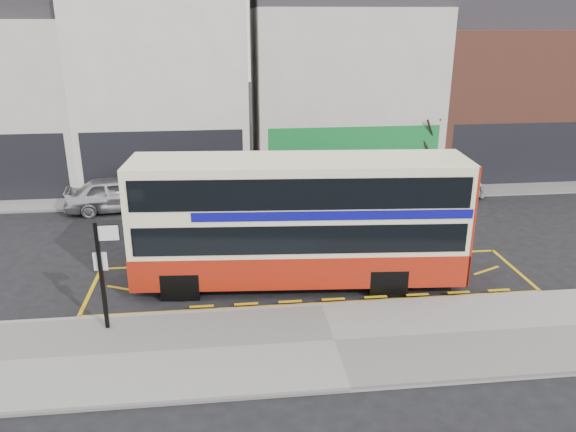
{
  "coord_description": "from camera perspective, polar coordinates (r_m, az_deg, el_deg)",
  "views": [
    {
      "loc": [
        -2.64,
        -14.79,
        8.13
      ],
      "look_at": [
        -0.73,
        2.0,
        2.09
      ],
      "focal_mm": 35.0,
      "sensor_mm": 36.0,
      "label": 1
    }
  ],
  "objects": [
    {
      "name": "ground",
      "position": [
        17.08,
        3.21,
        -8.79
      ],
      "size": [
        120.0,
        120.0,
        0.0
      ],
      "primitive_type": "plane",
      "color": "black",
      "rests_on": "ground"
    },
    {
      "name": "pavement",
      "position": [
        15.1,
        4.7,
        -12.66
      ],
      "size": [
        40.0,
        4.0,
        0.15
      ],
      "primitive_type": "cube",
      "color": "gray",
      "rests_on": "ground"
    },
    {
      "name": "kerb",
      "position": [
        16.72,
        3.43,
        -9.17
      ],
      "size": [
        40.0,
        0.15,
        0.15
      ],
      "primitive_type": "cube",
      "color": "gray",
      "rests_on": "ground"
    },
    {
      "name": "far_pavement",
      "position": [
        27.15,
        -0.63,
        2.4
      ],
      "size": [
        50.0,
        3.0,
        0.15
      ],
      "primitive_type": "cube",
      "color": "gray",
      "rests_on": "ground"
    },
    {
      "name": "road_markings",
      "position": [
        18.48,
        2.39,
        -6.43
      ],
      "size": [
        14.0,
        3.4,
        0.01
      ],
      "primitive_type": null,
      "color": "gold",
      "rests_on": "ground"
    },
    {
      "name": "terrace_far_left",
      "position": [
        31.87,
        -26.98,
        11.64
      ],
      "size": [
        8.0,
        8.01,
        10.8
      ],
      "color": "silver",
      "rests_on": "ground"
    },
    {
      "name": "terrace_left",
      "position": [
        30.05,
        -12.3,
        13.87
      ],
      "size": [
        8.0,
        8.01,
        11.8
      ],
      "color": "white",
      "rests_on": "ground"
    },
    {
      "name": "terrace_green_shop",
      "position": [
        30.56,
        5.28,
        13.84
      ],
      "size": [
        9.0,
        8.01,
        11.3
      ],
      "color": "silver",
      "rests_on": "ground"
    },
    {
      "name": "terrace_right",
      "position": [
        33.59,
        20.84,
        12.35
      ],
      "size": [
        9.0,
        8.01,
        10.3
      ],
      "color": "brown",
      "rests_on": "ground"
    },
    {
      "name": "double_decker_bus",
      "position": [
        17.43,
        1.21,
        -0.39
      ],
      "size": [
        10.41,
        3.11,
        4.1
      ],
      "rotation": [
        0.0,
        0.0,
        -0.07
      ],
      "color": "#FFF7C2",
      "rests_on": "ground"
    },
    {
      "name": "bus_stop_post",
      "position": [
        15.48,
        -18.29,
        -4.83
      ],
      "size": [
        0.76,
        0.13,
        3.05
      ],
      "rotation": [
        0.0,
        0.0,
        0.01
      ],
      "color": "black",
      "rests_on": "pavement"
    },
    {
      "name": "car_silver",
      "position": [
        25.74,
        -16.84,
        2.18
      ],
      "size": [
        4.68,
        2.33,
        1.53
      ],
      "primitive_type": "imported",
      "rotation": [
        0.0,
        0.0,
        1.69
      ],
      "color": "#B9B8BD",
      "rests_on": "ground"
    },
    {
      "name": "car_grey",
      "position": [
        24.63,
        -8.22,
        1.92
      ],
      "size": [
        4.55,
        2.63,
        1.42
      ],
      "primitive_type": "imported",
      "rotation": [
        0.0,
        0.0,
        1.85
      ],
      "color": "#484A50",
      "rests_on": "ground"
    },
    {
      "name": "car_white",
      "position": [
        26.93,
        14.37,
        3.17
      ],
      "size": [
        5.68,
        3.5,
        1.54
      ],
      "primitive_type": "imported",
      "rotation": [
        0.0,
        0.0,
        1.84
      ],
      "color": "white",
      "rests_on": "ground"
    },
    {
      "name": "street_tree_right",
      "position": [
        28.52,
        13.77,
        8.84
      ],
      "size": [
        2.07,
        2.07,
        4.48
      ],
      "color": "black",
      "rests_on": "ground"
    }
  ]
}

